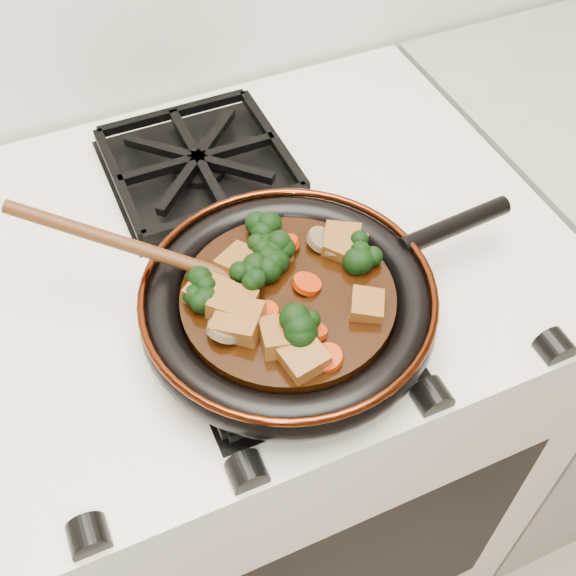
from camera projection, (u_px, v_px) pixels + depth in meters
name	position (u px, v px, depth m)	size (l,w,h in m)	color
stove	(253.00, 426.00, 1.21)	(0.76, 0.60, 0.90)	silver
burner_grate_front	(285.00, 322.00, 0.77)	(0.23, 0.23, 0.03)	black
burner_grate_back	(199.00, 164.00, 0.94)	(0.23, 0.23, 0.03)	black
skillet	(290.00, 303.00, 0.75)	(0.44, 0.31, 0.05)	black
braising_sauce	(288.00, 301.00, 0.75)	(0.22, 0.22, 0.02)	black
tofu_cube_0	(232.00, 305.00, 0.72)	(0.04, 0.04, 0.02)	brown
tofu_cube_1	(367.00, 306.00, 0.72)	(0.03, 0.03, 0.02)	brown
tofu_cube_2	(345.00, 246.00, 0.77)	(0.04, 0.04, 0.02)	brown
tofu_cube_3	(304.00, 359.00, 0.68)	(0.04, 0.04, 0.02)	brown
tofu_cube_4	(283.00, 336.00, 0.70)	(0.04, 0.04, 0.02)	brown
tofu_cube_5	(238.00, 322.00, 0.71)	(0.04, 0.05, 0.02)	brown
tofu_cube_6	(209.00, 293.00, 0.73)	(0.04, 0.04, 0.02)	brown
tofu_cube_7	(294.00, 337.00, 0.70)	(0.03, 0.03, 0.02)	brown
tofu_cube_8	(342.00, 239.00, 0.78)	(0.04, 0.03, 0.02)	brown
tofu_cube_9	(240.00, 264.00, 0.75)	(0.04, 0.04, 0.02)	brown
tofu_cube_10	(271.00, 254.00, 0.77)	(0.03, 0.03, 0.02)	brown
broccoli_floret_0	(199.00, 294.00, 0.73)	(0.06, 0.06, 0.05)	black
broccoli_floret_1	(274.00, 261.00, 0.76)	(0.06, 0.06, 0.05)	black
broccoli_floret_2	(264.00, 228.00, 0.79)	(0.06, 0.06, 0.05)	black
broccoli_floret_3	(361.00, 253.00, 0.77)	(0.06, 0.06, 0.05)	black
broccoli_floret_4	(273.00, 255.00, 0.76)	(0.05, 0.05, 0.05)	black
broccoli_floret_5	(253.00, 279.00, 0.74)	(0.06, 0.06, 0.05)	black
broccoli_floret_6	(304.00, 331.00, 0.69)	(0.06, 0.06, 0.06)	black
carrot_coin_0	(328.00, 358.00, 0.68)	(0.03, 0.03, 0.01)	#AE2804
carrot_coin_1	(265.00, 314.00, 0.72)	(0.03, 0.03, 0.01)	#AE2804
carrot_coin_2	(307.00, 284.00, 0.74)	(0.03, 0.03, 0.01)	#AE2804
carrot_coin_3	(286.00, 245.00, 0.78)	(0.03, 0.03, 0.01)	#AE2804
carrot_coin_4	(313.00, 331.00, 0.70)	(0.03, 0.03, 0.01)	#AE2804
mushroom_slice_0	(322.00, 240.00, 0.78)	(0.03, 0.03, 0.01)	brown
mushroom_slice_1	(336.00, 247.00, 0.77)	(0.03, 0.03, 0.01)	brown
mushroom_slice_2	(225.00, 330.00, 0.70)	(0.04, 0.04, 0.01)	brown
wooden_spoon	(168.00, 257.00, 0.74)	(0.14, 0.11, 0.24)	#4A2710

